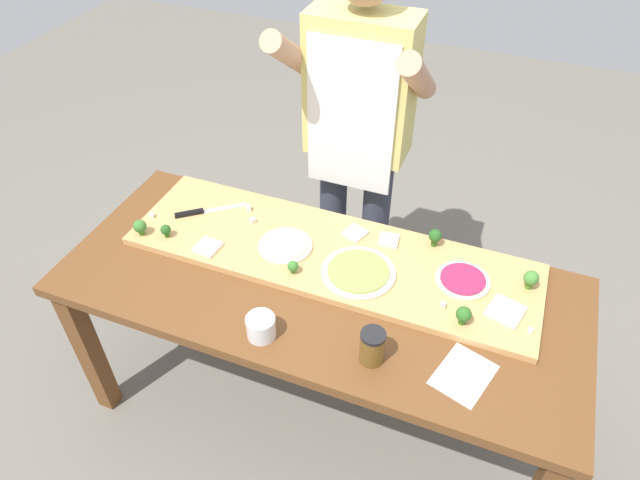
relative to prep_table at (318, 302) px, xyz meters
The scene contains 26 objects.
ground_plane 0.65m from the prep_table, ahead, with size 8.00×8.00×0.00m, color #6B665B.
prep_table is the anchor object (origin of this frame).
cutting_board 0.18m from the prep_table, 92.96° to the left, with size 1.48×0.43×0.03m, color tan.
chefs_knife 0.59m from the prep_table, 163.66° to the left, with size 0.23×0.19×0.02m.
pizza_whole_pesto_green 0.19m from the prep_table, 29.82° to the left, with size 0.26×0.26×0.02m.
pizza_whole_cheese_artichoke 0.23m from the prep_table, 148.68° to the left, with size 0.20×0.20×0.02m.
pizza_whole_beet_magenta 0.51m from the prep_table, 19.35° to the left, with size 0.18×0.18×0.02m.
pizza_slice_near_left 0.44m from the prep_table, behind, with size 0.08×0.08×0.01m, color silver.
pizza_slice_center 0.34m from the prep_table, 57.24° to the left, with size 0.07×0.07×0.01m, color silver.
pizza_slice_far_right 0.29m from the prep_table, 80.24° to the left, with size 0.07×0.07×0.01m, color silver.
pizza_slice_far_left 0.63m from the prep_table, ahead, with size 0.11×0.11×0.01m, color silver.
broccoli_floret_center_left 0.72m from the prep_table, 17.67° to the left, with size 0.05×0.05×0.07m.
broccoli_floret_back_right 0.17m from the prep_table, behind, with size 0.04×0.04×0.05m.
broccoli_floret_back_left 0.52m from the prep_table, ahead, with size 0.05×0.05×0.07m.
broccoli_floret_front_mid 0.48m from the prep_table, 43.01° to the left, with size 0.05×0.05×0.07m.
broccoli_floret_center_right 0.71m from the prep_table, behind, with size 0.05×0.05×0.06m.
broccoli_floret_back_mid 0.62m from the prep_table, behind, with size 0.04×0.04×0.05m.
cheese_crumble_a 0.44m from the prep_table, ahead, with size 0.02×0.02×0.02m, color silver.
cheese_crumble_b 0.41m from the prep_table, 151.61° to the left, with size 0.02×0.02×0.02m, color white.
cheese_crumble_c 0.73m from the prep_table, behind, with size 0.02×0.02×0.02m, color white.
cheese_crumble_d 0.48m from the prep_table, 147.64° to the left, with size 0.02×0.02×0.02m, color white.
cheese_crumble_e 0.71m from the prep_table, ahead, with size 0.01×0.01×0.01m, color white.
flour_cup 0.31m from the prep_table, 106.72° to the right, with size 0.09×0.09×0.08m.
sauce_jar 0.39m from the prep_table, 41.64° to the right, with size 0.08×0.08×0.12m.
recipe_note 0.58m from the prep_table, 19.62° to the right, with size 0.14×0.19×0.00m, color white.
cook_center 0.71m from the prep_table, 96.86° to the left, with size 0.54×0.39×1.67m.
Camera 1 is at (0.50, -1.25, 2.14)m, focal length 31.59 mm.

